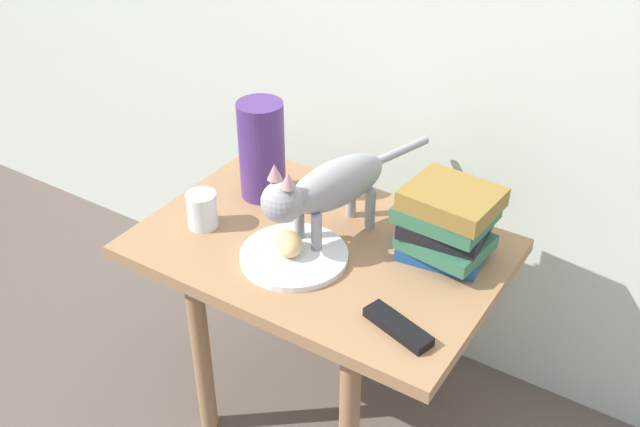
# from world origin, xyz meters

# --- Properties ---
(ground_plane) EXTENTS (6.00, 6.00, 0.00)m
(ground_plane) POSITION_xyz_m (0.00, 0.00, 0.00)
(ground_plane) COLOR brown
(side_table) EXTENTS (0.80, 0.54, 0.53)m
(side_table) POSITION_xyz_m (0.00, 0.00, 0.45)
(side_table) COLOR #9E724C
(side_table) RESTS_ON ground
(plate) EXTENTS (0.24, 0.24, 0.01)m
(plate) POSITION_xyz_m (-0.02, -0.08, 0.53)
(plate) COLOR white
(plate) RESTS_ON side_table
(bread_roll) EXTENTS (0.10, 0.10, 0.05)m
(bread_roll) POSITION_xyz_m (-0.03, -0.08, 0.56)
(bread_roll) COLOR #E0BC7A
(bread_roll) RESTS_ON plate
(cat) EXTENTS (0.18, 0.46, 0.23)m
(cat) POSITION_xyz_m (0.00, 0.03, 0.66)
(cat) COLOR #99999E
(cat) RESTS_ON side_table
(book_stack) EXTENTS (0.21, 0.18, 0.17)m
(book_stack) POSITION_xyz_m (0.25, 0.11, 0.61)
(book_stack) COLOR #1E4C8C
(book_stack) RESTS_ON side_table
(green_vase) EXTENTS (0.11, 0.11, 0.24)m
(green_vase) POSITION_xyz_m (-0.23, 0.10, 0.65)
(green_vase) COLOR #4C2D72
(green_vase) RESTS_ON side_table
(candle_jar) EXTENTS (0.07, 0.07, 0.08)m
(candle_jar) POSITION_xyz_m (-0.27, -0.09, 0.56)
(candle_jar) COLOR silver
(candle_jar) RESTS_ON side_table
(tv_remote) EXTENTS (0.16, 0.09, 0.02)m
(tv_remote) POSITION_xyz_m (0.28, -0.16, 0.54)
(tv_remote) COLOR black
(tv_remote) RESTS_ON side_table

